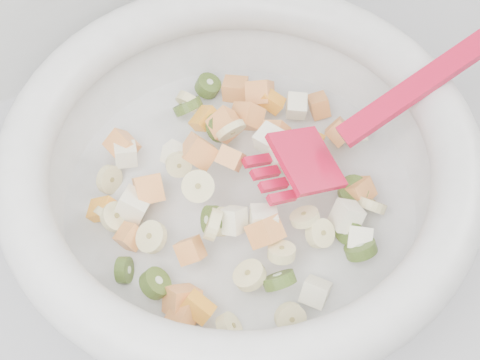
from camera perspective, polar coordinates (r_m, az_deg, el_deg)
mixing_bowl at (r=0.61m, az=0.03°, el=0.64°), size 0.47×0.39×0.15m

